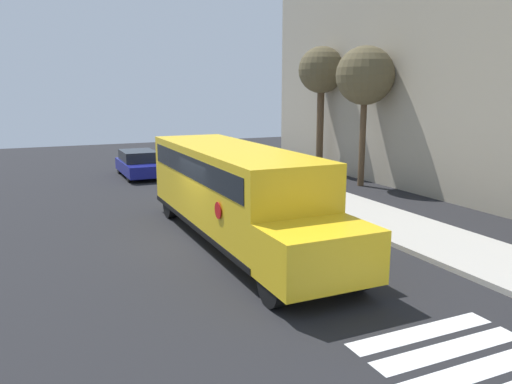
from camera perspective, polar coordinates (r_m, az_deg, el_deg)
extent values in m
plane|color=black|center=(15.36, -6.23, -5.76)|extent=(60.00, 60.00, 0.00)
cube|color=#B2ADA3|center=(18.34, 13.43, -2.89)|extent=(44.00, 3.00, 0.15)
cube|color=white|center=(10.42, 18.36, -15.01)|extent=(0.50, 3.20, 0.01)
cube|color=white|center=(9.98, 21.19, -16.44)|extent=(0.50, 3.20, 0.01)
cube|color=white|center=(9.58, 24.31, -17.96)|extent=(0.50, 3.20, 0.01)
cube|color=yellow|center=(15.45, -3.00, 0.72)|extent=(8.80, 2.50, 2.41)
cube|color=yellow|center=(11.04, 7.19, -7.05)|extent=(1.71, 2.50, 1.20)
cube|color=black|center=(15.71, -2.96, -3.30)|extent=(8.80, 2.54, 0.16)
cube|color=black|center=(15.34, -3.03, 3.12)|extent=(8.09, 2.53, 0.64)
cylinder|color=red|center=(12.82, -4.38, -2.12)|extent=(0.44, 0.02, 0.44)
cylinder|color=black|center=(11.87, 11.40, -8.68)|extent=(1.00, 0.30, 1.00)
cylinder|color=black|center=(10.81, 1.90, -10.51)|extent=(1.00, 0.30, 1.00)
cylinder|color=black|center=(18.99, -3.49, -0.78)|extent=(1.00, 0.30, 1.00)
cylinder|color=black|center=(18.35, -9.79, -1.37)|extent=(1.00, 0.30, 1.00)
cube|color=navy|center=(27.34, -13.15, 2.80)|extent=(4.31, 1.85, 0.60)
cube|color=#1E2328|center=(27.52, -13.32, 4.05)|extent=(2.41, 1.70, 0.55)
cylinder|color=black|center=(26.17, -10.78, 2.07)|extent=(0.64, 0.22, 0.64)
cylinder|color=black|center=(25.85, -14.24, 1.80)|extent=(0.64, 0.22, 0.64)
cylinder|color=black|center=(28.91, -12.14, 2.91)|extent=(0.64, 0.22, 0.64)
cylinder|color=black|center=(28.62, -15.29, 2.67)|extent=(0.64, 0.22, 0.64)
cylinder|color=brown|center=(24.42, 12.06, 5.79)|extent=(0.30, 0.30, 4.40)
sphere|color=brown|center=(24.31, 12.37, 12.88)|extent=(2.72, 2.72, 2.72)
cylinder|color=brown|center=(28.28, 7.32, 7.20)|extent=(0.39, 0.39, 4.88)
sphere|color=brown|center=(28.22, 7.49, 13.68)|extent=(2.52, 2.52, 2.52)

